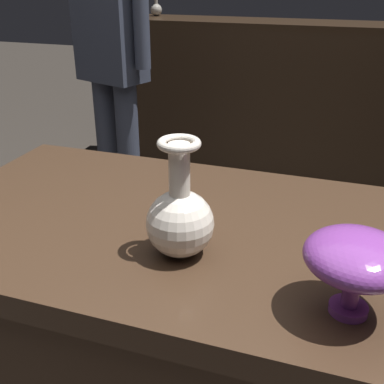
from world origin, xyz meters
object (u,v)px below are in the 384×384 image
object	(u,v)px
shelf_vase_far_left	(156,9)
vase_left_accent	(357,259)
vase_centerpiece	(180,217)
visitor_near_left	(111,48)

from	to	relation	value
shelf_vase_far_left	vase_left_accent	bearing A→B (deg)	-61.55
vase_centerpiece	visitor_near_left	bearing A→B (deg)	121.71
vase_left_accent	vase_centerpiece	bearing A→B (deg)	166.14
visitor_near_left	vase_centerpiece	bearing A→B (deg)	140.77
shelf_vase_far_left	visitor_near_left	xyz separation A→B (m)	(0.20, -1.04, -0.09)
vase_centerpiece	vase_left_accent	distance (m)	0.31
vase_centerpiece	shelf_vase_far_left	size ratio (longest dim) A/B	1.54
shelf_vase_far_left	visitor_near_left	distance (m)	1.07
vase_left_accent	visitor_near_left	xyz separation A→B (m)	(-1.13, 1.42, 0.05)
vase_centerpiece	visitor_near_left	distance (m)	1.58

